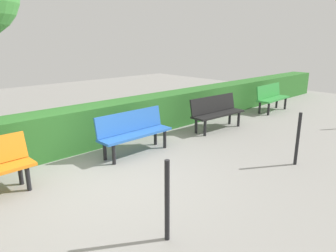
% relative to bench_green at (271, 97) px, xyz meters
% --- Properties ---
extents(ground_plane, '(23.84, 23.84, 0.00)m').
position_rel_bench_green_xyz_m(ground_plane, '(6.82, 0.78, -0.48)').
color(ground_plane, gray).
extents(bench_green, '(1.50, 0.51, 0.86)m').
position_rel_bench_green_xyz_m(bench_green, '(0.00, 0.00, 0.00)').
color(bench_green, '#2D8C38').
rests_on(bench_green, ground_plane).
extents(bench_black, '(1.65, 0.54, 0.86)m').
position_rel_bench_green_xyz_m(bench_black, '(2.97, 0.09, 0.00)').
color(bench_black, black).
rests_on(bench_black, ground_plane).
extents(bench_blue, '(1.63, 0.48, 0.86)m').
position_rel_bench_green_xyz_m(bench_blue, '(5.60, 0.03, 0.00)').
color(bench_blue, blue).
rests_on(bench_blue, ground_plane).
extents(hedge_row, '(19.84, 0.70, 0.88)m').
position_rel_bench_green_xyz_m(hedge_row, '(5.58, -1.01, -0.04)').
color(hedge_row, '#2D6B28').
rests_on(hedge_row, ground_plane).
extents(railing_post_mid, '(0.06, 0.06, 1.00)m').
position_rel_bench_green_xyz_m(railing_post_mid, '(3.78, 2.61, 0.02)').
color(railing_post_mid, black).
rests_on(railing_post_mid, ground_plane).
extents(railing_post_far, '(0.06, 0.06, 1.00)m').
position_rel_bench_green_xyz_m(railing_post_far, '(7.09, 2.61, 0.02)').
color(railing_post_far, black).
rests_on(railing_post_far, ground_plane).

